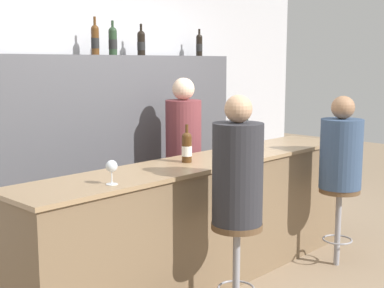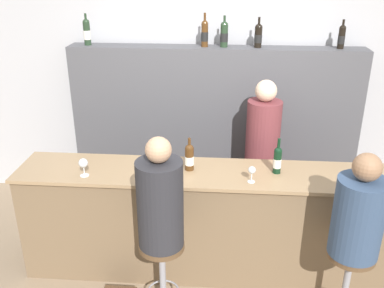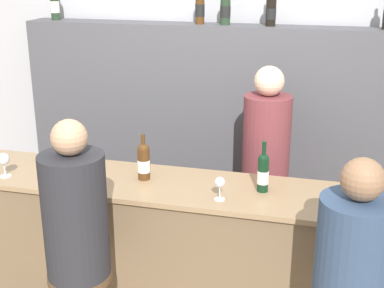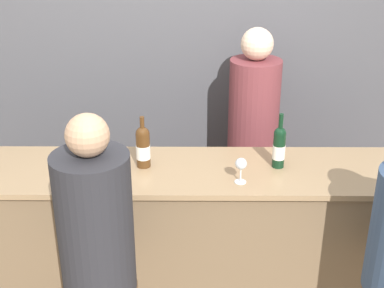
% 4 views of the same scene
% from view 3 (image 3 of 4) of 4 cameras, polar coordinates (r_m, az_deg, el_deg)
% --- Properties ---
extents(wall_back, '(6.40, 0.05, 2.60)m').
position_cam_3_polar(wall_back, '(4.48, 2.97, 6.49)').
color(wall_back, '#B2B2B7').
rests_on(wall_back, ground_plane).
extents(bar_counter, '(3.27, 0.57, 0.99)m').
position_cam_3_polar(bar_counter, '(3.45, -2.28, -11.83)').
color(bar_counter, brown).
rests_on(bar_counter, ground_plane).
extents(back_bar_cabinet, '(3.07, 0.28, 1.80)m').
position_cam_3_polar(back_bar_cabinet, '(4.37, 2.28, 0.78)').
color(back_bar_cabinet, '#4C4C51').
rests_on(back_bar_cabinet, ground_plane).
extents(wine_bottle_counter_0, '(0.08, 0.08, 0.29)m').
position_cam_3_polar(wine_bottle_counter_0, '(3.26, -5.18, -1.82)').
color(wine_bottle_counter_0, '#4C2D14').
rests_on(wine_bottle_counter_0, bar_counter).
extents(wine_bottle_counter_1, '(0.07, 0.07, 0.31)m').
position_cam_3_polar(wine_bottle_counter_1, '(3.11, 7.59, -2.97)').
color(wine_bottle_counter_1, black).
rests_on(wine_bottle_counter_1, bar_counter).
extents(wine_bottle_backbar_0, '(0.07, 0.07, 0.32)m').
position_cam_3_polar(wine_bottle_backbar_0, '(4.64, -14.44, 14.37)').
color(wine_bottle_backbar_0, '#233823').
rests_on(wine_bottle_backbar_0, back_bar_cabinet).
extents(wine_bottle_backbar_1, '(0.07, 0.07, 0.34)m').
position_cam_3_polar(wine_bottle_backbar_1, '(4.19, 0.85, 14.52)').
color(wine_bottle_backbar_1, '#4C2D14').
rests_on(wine_bottle_backbar_1, back_bar_cabinet).
extents(wine_bottle_backbar_2, '(0.08, 0.08, 0.31)m').
position_cam_3_polar(wine_bottle_backbar_2, '(4.15, 3.58, 14.37)').
color(wine_bottle_backbar_2, '#233823').
rests_on(wine_bottle_backbar_2, back_bar_cabinet).
extents(wine_bottle_backbar_3, '(0.08, 0.08, 0.30)m').
position_cam_3_polar(wine_bottle_backbar_3, '(4.10, 8.43, 14.02)').
color(wine_bottle_backbar_3, black).
rests_on(wine_bottle_backbar_3, back_bar_cabinet).
extents(wine_glass_0, '(0.08, 0.08, 0.15)m').
position_cam_3_polar(wine_glass_0, '(3.49, -19.46, -1.61)').
color(wine_glass_0, silver).
rests_on(wine_glass_0, bar_counter).
extents(wine_glass_1, '(0.06, 0.06, 0.14)m').
position_cam_3_polar(wine_glass_1, '(2.98, 2.99, -4.23)').
color(wine_glass_1, silver).
rests_on(wine_glass_1, bar_counter).
extents(guest_seated_left, '(0.34, 0.34, 0.85)m').
position_cam_3_polar(guest_seated_left, '(2.83, -12.39, -6.94)').
color(guest_seated_left, '#28282D').
rests_on(guest_seated_left, bar_stool_left).
extents(guest_seated_right, '(0.35, 0.35, 0.78)m').
position_cam_3_polar(guest_seated_right, '(2.58, 16.95, -10.94)').
color(guest_seated_right, '#334766').
rests_on(guest_seated_right, bar_stool_right).
extents(bartender, '(0.33, 0.33, 1.60)m').
position_cam_3_polar(bartender, '(3.89, 7.72, -4.30)').
color(bartender, brown).
rests_on(bartender, ground_plane).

